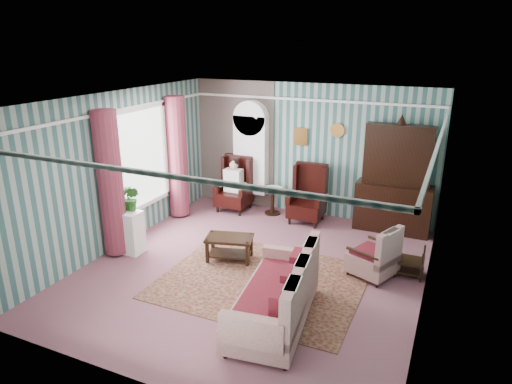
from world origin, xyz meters
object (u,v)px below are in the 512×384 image
at_px(bookcase, 251,160).
at_px(plant_stand, 128,232).
at_px(wingback_right, 307,194).
at_px(seated_woman, 234,186).
at_px(dresser_hutch, 396,176).
at_px(coffee_table, 230,248).
at_px(wingback_left, 234,184).
at_px(round_side_table, 273,201).
at_px(nest_table, 410,261).
at_px(sofa, 274,293).
at_px(floral_armchair, 374,247).

xyz_separation_m(bookcase, plant_stand, (-1.05, -3.14, -0.72)).
relative_size(wingback_right, seated_woman, 1.06).
xyz_separation_m(dresser_hutch, plant_stand, (-4.30, -3.02, -0.78)).
xyz_separation_m(seated_woman, plant_stand, (-0.80, -2.75, -0.19)).
bearing_deg(seated_woman, dresser_hutch, 4.41).
xyz_separation_m(plant_stand, coffee_table, (1.86, 0.47, -0.18)).
bearing_deg(wingback_left, round_side_table, 9.46).
relative_size(nest_table, sofa, 0.26).
bearing_deg(bookcase, coffee_table, -73.03).
bearing_deg(coffee_table, round_side_table, 93.88).
bearing_deg(sofa, coffee_table, 37.67).
bearing_deg(round_side_table, nest_table, -28.20).
height_order(dresser_hutch, seated_woman, dresser_hutch).
relative_size(round_side_table, sofa, 0.29).
xyz_separation_m(wingback_left, coffee_table, (1.06, -2.28, -0.40)).
bearing_deg(wingback_left, bookcase, 57.34).
bearing_deg(coffee_table, plant_stand, -165.83).
xyz_separation_m(wingback_right, plant_stand, (-2.55, -2.75, -0.22)).
bearing_deg(round_side_table, wingback_left, -170.54).
height_order(bookcase, plant_stand, bookcase).
height_order(wingback_left, floral_armchair, wingback_left).
distance_m(bookcase, seated_woman, 0.70).
height_order(wingback_right, sofa, wingback_right).
height_order(nest_table, coffee_table, nest_table).
relative_size(bookcase, round_side_table, 3.73).
bearing_deg(bookcase, seated_woman, -122.66).
height_order(wingback_left, sofa, wingback_left).
bearing_deg(sofa, nest_table, -43.19).
bearing_deg(sofa, dresser_hutch, -21.35).
bearing_deg(wingback_right, round_side_table, 169.99).
distance_m(bookcase, nest_table, 4.37).
bearing_deg(seated_woman, sofa, -56.08).
xyz_separation_m(nest_table, coffee_table, (-3.01, -0.73, -0.05)).
distance_m(wingback_right, round_side_table, 0.92).
bearing_deg(nest_table, dresser_hutch, 107.39).
height_order(round_side_table, nest_table, round_side_table).
bearing_deg(wingback_left, floral_armchair, -27.40).
height_order(wingback_right, coffee_table, wingback_right).
bearing_deg(coffee_table, sofa, -45.06).
xyz_separation_m(wingback_left, sofa, (2.50, -3.72, -0.17)).
bearing_deg(bookcase, floral_armchair, -34.15).
height_order(wingback_left, coffee_table, wingback_left).
bearing_deg(sofa, bookcase, 21.44).
distance_m(dresser_hutch, coffee_table, 3.65).
bearing_deg(plant_stand, floral_armchair, 12.27).
bearing_deg(coffee_table, wingback_right, 73.26).
bearing_deg(seated_woman, plant_stand, -106.22).
height_order(dresser_hutch, floral_armchair, dresser_hutch).
bearing_deg(coffee_table, wingback_left, 115.04).
bearing_deg(dresser_hutch, plant_stand, -144.92).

